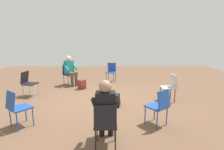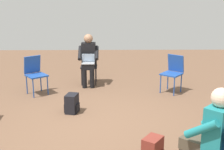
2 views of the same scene
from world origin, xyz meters
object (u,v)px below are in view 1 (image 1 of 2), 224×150
(chair_south, at_px, (28,82))
(backpack_by_empty_chair, at_px, (82,85))
(person_in_teal, at_px, (70,69))
(chair_east, at_px, (105,123))
(chair_west, at_px, (111,71))
(person_with_laptop, at_px, (106,108))
(chair_northeast, at_px, (159,105))
(backpack_near_laptop_user, at_px, (116,101))
(chair_southwest, at_px, (68,73))
(chair_southeast, at_px, (17,106))
(chair_north, at_px, (170,86))

(chair_south, distance_m, backpack_by_empty_chair, 1.90)
(chair_south, height_order, person_in_teal, person_in_teal)
(chair_east, height_order, person_in_teal, person_in_teal)
(chair_west, xyz_separation_m, person_with_laptop, (4.83, -0.08, 0.20))
(chair_northeast, distance_m, backpack_near_laptop_user, 1.52)
(chair_southwest, height_order, person_with_laptop, person_with_laptop)
(person_with_laptop, bearing_deg, chair_southeast, 162.61)
(chair_southwest, relative_size, backpack_near_laptop_user, 2.36)
(chair_southeast, distance_m, chair_east, 2.08)
(chair_southwest, xyz_separation_m, person_with_laptop, (4.28, 1.73, 0.20))
(chair_southeast, bearing_deg, person_with_laptop, 21.97)
(chair_southwest, relative_size, chair_south, 1.00)
(chair_east, bearing_deg, chair_south, 132.43)
(chair_west, distance_m, backpack_by_empty_chair, 1.70)
(chair_southwest, distance_m, backpack_near_laptop_user, 3.16)
(chair_west, height_order, backpack_near_laptop_user, chair_west)
(chair_southeast, xyz_separation_m, chair_west, (-4.24, 2.02, 0.00))
(chair_west, distance_m, backpack_near_laptop_user, 3.04)
(chair_north, distance_m, chair_south, 4.65)
(person_in_teal, distance_m, backpack_near_laptop_user, 3.03)
(person_in_teal, xyz_separation_m, backpack_near_laptop_user, (2.35, 1.83, -0.54))
(chair_south, relative_size, person_in_teal, 0.69)
(chair_southwest, xyz_separation_m, chair_east, (4.45, 1.73, 0.00))
(chair_northeast, bearing_deg, person_in_teal, 90.95)
(chair_southeast, relative_size, chair_east, 1.00)
(chair_east, distance_m, backpack_by_empty_chair, 3.95)
(chair_southeast, relative_size, chair_west, 1.00)
(chair_southwest, relative_size, person_with_laptop, 0.69)
(chair_southeast, distance_m, backpack_near_laptop_user, 2.51)
(chair_south, bearing_deg, chair_southwest, 157.37)
(chair_northeast, relative_size, person_with_laptop, 0.69)
(chair_northeast, distance_m, backpack_by_empty_chair, 3.71)
(chair_east, xyz_separation_m, backpack_near_laptop_user, (-1.99, 0.22, -0.34))
(chair_south, bearing_deg, chair_north, 93.84)
(backpack_by_empty_chair, bearing_deg, chair_north, 65.52)
(person_in_teal, bearing_deg, chair_northeast, 82.53)
(chair_southwest, height_order, chair_west, same)
(chair_southeast, height_order, chair_west, same)
(chair_southwest, bearing_deg, backpack_near_laptop_user, 82.60)
(person_in_teal, bearing_deg, chair_south, 6.54)
(chair_north, height_order, backpack_near_laptop_user, chair_north)
(chair_southeast, xyz_separation_m, chair_south, (-2.16, -0.77, 0.00))
(chair_east, distance_m, chair_south, 3.98)
(chair_southwest, height_order, backpack_by_empty_chair, chair_southwest)
(chair_north, relative_size, chair_south, 1.00)
(backpack_by_empty_chair, bearing_deg, chair_south, -62.06)
(chair_west, relative_size, chair_northeast, 1.00)
(chair_southeast, bearing_deg, chair_east, 17.51)
(chair_northeast, xyz_separation_m, person_in_teal, (-3.50, -2.77, 0.20))
(chair_northeast, distance_m, person_with_laptop, 1.35)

